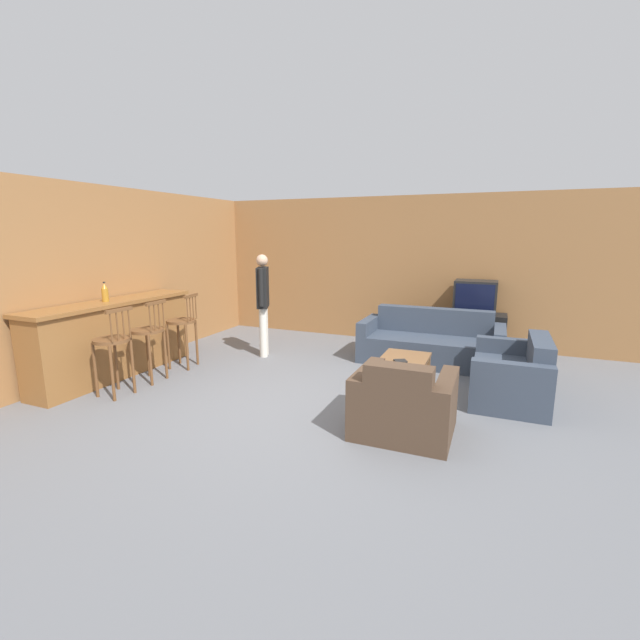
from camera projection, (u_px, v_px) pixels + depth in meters
name	position (u px, v px, depth m)	size (l,w,h in m)	color
ground_plane	(304.00, 408.00, 4.85)	(24.00, 24.00, 0.00)	slate
wall_back	(385.00, 269.00, 7.82)	(9.40, 0.08, 2.60)	#9E6B3D
wall_left	(157.00, 274.00, 6.97)	(0.08, 8.56, 2.60)	#9E6B3D
bar_counter	(115.00, 338.00, 5.88)	(0.55, 2.46, 1.05)	brown
bar_chair_near	(113.00, 347.00, 5.11)	(0.44, 0.44, 1.09)	brown
bar_chair_mid	(148.00, 337.00, 5.62)	(0.44, 0.44, 1.09)	brown
bar_chair_far	(183.00, 327.00, 6.23)	(0.49, 0.49, 1.09)	brown
couch_far	(431.00, 344.00, 6.54)	(2.09, 0.90, 0.80)	#384251
armchair_near	(403.00, 406.00, 4.17)	(0.94, 0.85, 0.78)	#4C3828
loveseat_right	(513.00, 376.00, 5.06)	(0.82, 1.32, 0.77)	#384251
coffee_table	(402.00, 364.00, 5.35)	(0.58, 0.98, 0.39)	brown
tv_unit	(473.00, 333.00, 7.10)	(1.01, 0.46, 0.66)	black
tv	(475.00, 297.00, 6.98)	(0.66, 0.47, 0.54)	black
bottle	(105.00, 293.00, 5.67)	(0.08, 0.08, 0.26)	#B27A23
book_on_table	(400.00, 361.00, 5.25)	(0.19, 0.18, 0.02)	black
person_by_window	(263.00, 299.00, 6.76)	(0.31, 0.48, 1.63)	silver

